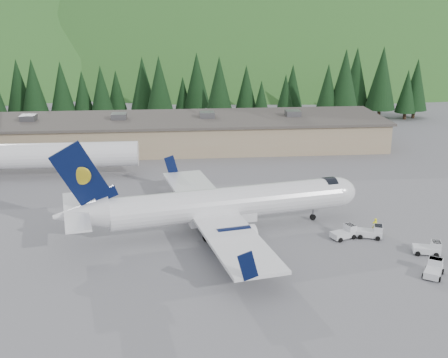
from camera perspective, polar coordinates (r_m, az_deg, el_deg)
ground at (r=62.30m, az=0.50°, el=-5.16°), size 600.00×600.00×0.00m
airliner at (r=60.95m, az=-0.38°, el=-2.67°), size 33.62×31.75×11.20m
second_airliner at (r=84.07m, az=-18.23°, el=2.35°), size 27.50×11.00×10.05m
baggage_tug_a at (r=61.32m, az=12.21°, el=-5.32°), size 2.94×2.32×1.41m
baggage_tug_b at (r=62.05m, az=14.78°, el=-5.23°), size 2.97×2.26×1.43m
baggage_tug_c at (r=55.59m, az=20.54°, el=-8.54°), size 2.60×2.94×1.41m
terminal_building at (r=97.59m, az=-4.66°, el=4.75°), size 71.00×17.00×6.10m
baggage_tug_d at (r=59.83m, az=20.12°, el=-6.63°), size 2.89×2.16×1.40m
ramp_worker at (r=63.47m, az=15.08°, el=-4.57°), size 0.61×0.41×1.63m
tree_line at (r=119.10m, az=-5.27°, el=9.44°), size 112.85×18.18×14.49m
hills at (r=291.38m, az=6.87°, el=-4.20°), size 614.00×330.00×300.00m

